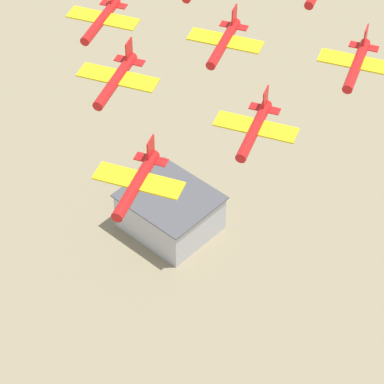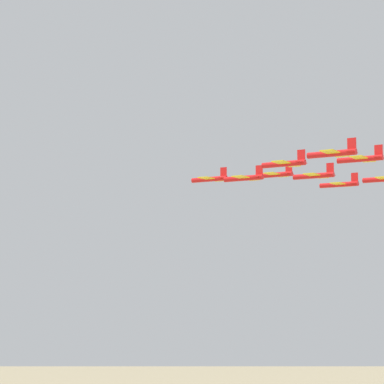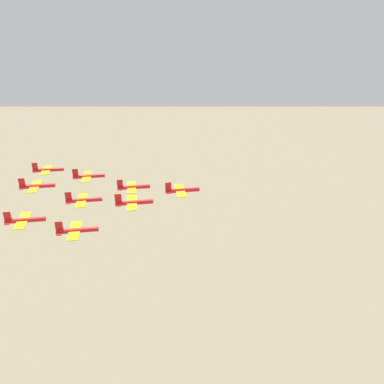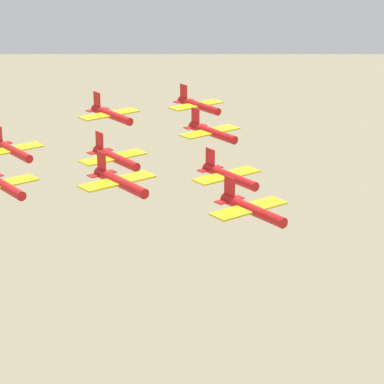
# 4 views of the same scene
# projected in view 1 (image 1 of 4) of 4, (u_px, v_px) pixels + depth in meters

# --- Properties ---
(hangar) EXTENTS (29.65, 25.70, 14.39)m
(hangar) POSITION_uv_depth(u_px,v_px,m) (170.00, 212.00, 303.28)
(hangar) COLOR #B7B7BC
(hangar) RESTS_ON ground_plane
(jet_0) EXTENTS (10.81, 11.09, 3.77)m
(jet_0) POSITION_uv_depth(u_px,v_px,m) (138.00, 182.00, 103.18)
(jet_0) COLOR red
(jet_1) EXTENTS (10.81, 11.09, 3.77)m
(jet_1) POSITION_uv_depth(u_px,v_px,m) (255.00, 128.00, 112.79)
(jet_1) COLOR red
(jet_2) EXTENTS (10.81, 11.09, 3.77)m
(jet_2) POSITION_uv_depth(u_px,v_px,m) (117.00, 78.00, 115.29)
(jet_2) COLOR red
(jet_3) EXTENTS (10.81, 11.09, 3.77)m
(jet_3) POSITION_uv_depth(u_px,v_px,m) (357.00, 63.00, 120.20)
(jet_3) COLOR red
(jet_4) EXTENTS (10.81, 11.09, 3.77)m
(jet_4) POSITION_uv_depth(u_px,v_px,m) (225.00, 41.00, 125.33)
(jet_4) COLOR red
(jet_5) EXTENTS (10.81, 11.09, 3.77)m
(jet_5) POSITION_uv_depth(u_px,v_px,m) (102.00, 19.00, 130.18)
(jet_5) COLOR red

